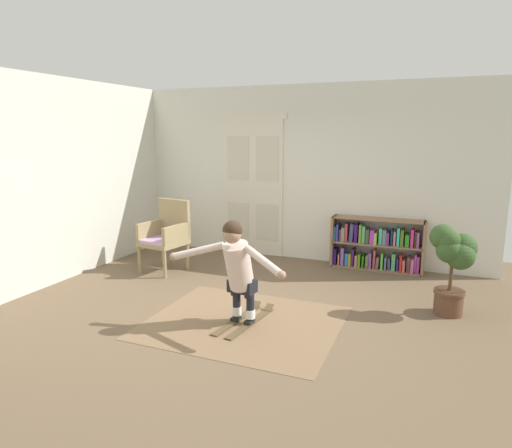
{
  "coord_description": "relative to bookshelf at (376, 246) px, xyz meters",
  "views": [
    {
      "loc": [
        2.04,
        -4.68,
        2.12
      ],
      "look_at": [
        0.05,
        0.21,
        1.05
      ],
      "focal_mm": 31.55,
      "sensor_mm": 36.0,
      "label": 1
    }
  ],
  "objects": [
    {
      "name": "side_wall_left",
      "position": [
        -4.21,
        -1.99,
        1.08
      ],
      "size": [
        0.1,
        6.0,
        2.9
      ],
      "primitive_type": "cube",
      "color": "silver",
      "rests_on": "ground"
    },
    {
      "name": "potted_plant",
      "position": [
        1.06,
        -1.56,
        0.32
      ],
      "size": [
        0.53,
        0.42,
        1.09
      ],
      "color": "brown",
      "rests_on": "ground"
    },
    {
      "name": "double_door",
      "position": [
        -2.16,
        0.15,
        0.86
      ],
      "size": [
        1.22,
        0.05,
        2.45
      ],
      "color": "beige",
      "rests_on": "ground"
    },
    {
      "name": "ground_plane",
      "position": [
        -1.21,
        -2.39,
        -0.37
      ],
      "size": [
        7.2,
        7.2,
        0.0
      ],
      "primitive_type": "plane",
      "color": "brown"
    },
    {
      "name": "rug",
      "position": [
        -1.11,
        -2.68,
        -0.37
      ],
      "size": [
        2.14,
        1.81,
        0.01
      ],
      "primitive_type": "cube",
      "color": "brown",
      "rests_on": "ground"
    },
    {
      "name": "wicker_chair",
      "position": [
        -3.03,
        -1.27,
        0.21
      ],
      "size": [
        0.69,
        0.69,
        1.1
      ],
      "color": "#9A865C",
      "rests_on": "ground"
    },
    {
      "name": "back_wall",
      "position": [
        -1.21,
        0.21,
        1.08
      ],
      "size": [
        6.0,
        0.1,
        2.9
      ],
      "primitive_type": "cube",
      "color": "silver",
      "rests_on": "ground"
    },
    {
      "name": "person_skier",
      "position": [
        -1.12,
        -2.8,
        0.35
      ],
      "size": [
        1.42,
        0.65,
        1.15
      ],
      "color": "white",
      "rests_on": "skis_pair"
    },
    {
      "name": "skis_pair",
      "position": [
        -1.1,
        -2.64,
        -0.35
      ],
      "size": [
        0.39,
        1.0,
        0.07
      ],
      "color": "brown",
      "rests_on": "rug"
    },
    {
      "name": "bookshelf",
      "position": [
        0.0,
        0.0,
        0.0
      ],
      "size": [
        1.42,
        0.3,
        0.82
      ],
      "color": "#86644A",
      "rests_on": "ground"
    }
  ]
}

